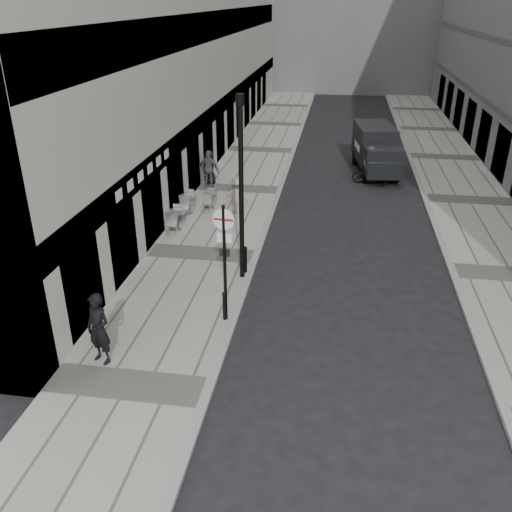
{
  "coord_description": "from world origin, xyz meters",
  "views": [
    {
      "loc": [
        2.77,
        -7.37,
        8.78
      ],
      "look_at": [
        0.43,
        7.78,
        1.4
      ],
      "focal_mm": 38.0,
      "sensor_mm": 36.0,
      "label": 1
    }
  ],
  "objects": [
    {
      "name": "bollard_near",
      "position": [
        -0.23,
        6.0,
        0.55
      ],
      "size": [
        0.11,
        0.11,
        0.86
      ],
      "primitive_type": "cylinder",
      "color": "black",
      "rests_on": "sidewalk"
    },
    {
      "name": "pedestrian_a",
      "position": [
        -3.49,
        17.9,
        1.06
      ],
      "size": [
        1.15,
        0.59,
        1.87
      ],
      "primitive_type": "imported",
      "rotation": [
        0.0,
        0.0,
        3.01
      ],
      "color": "#58585D",
      "rests_on": "sidewalk"
    },
    {
      "name": "sign_post",
      "position": [
        -0.2,
        6.04,
        2.41
      ],
      "size": [
        0.61,
        0.12,
        3.58
      ],
      "rotation": [
        0.0,
        0.0,
        -0.08
      ],
      "color": "black",
      "rests_on": "sidewalk"
    },
    {
      "name": "panel_van",
      "position": [
        4.78,
        22.3,
        1.36
      ],
      "size": [
        2.58,
        5.34,
        2.42
      ],
      "rotation": [
        0.0,
        0.0,
        0.14
      ],
      "color": "black",
      "rests_on": "ground"
    },
    {
      "name": "far_sidewalk",
      "position": [
        9.0,
        18.0,
        0.06
      ],
      "size": [
        4.0,
        60.0,
        0.12
      ],
      "primitive_type": "cube",
      "color": "#A59F95",
      "rests_on": "ground"
    },
    {
      "name": "cafe_table_near",
      "position": [
        -3.6,
        14.18,
        0.61
      ],
      "size": [
        0.76,
        1.71,
        0.97
      ],
      "color": "silver",
      "rests_on": "sidewalk"
    },
    {
      "name": "ground",
      "position": [
        0.0,
        0.0,
        0.0
      ],
      "size": [
        120.0,
        120.0,
        0.0
      ],
      "primitive_type": "plane",
      "color": "black",
      "rests_on": "ground"
    },
    {
      "name": "pedestrian_b",
      "position": [
        -1.51,
        14.62,
        0.92
      ],
      "size": [
        1.13,
        0.78,
        1.61
      ],
      "primitive_type": "imported",
      "rotation": [
        0.0,
        0.0,
        2.95
      ],
      "color": "gray",
      "rests_on": "sidewalk"
    },
    {
      "name": "sidewalk",
      "position": [
        -2.0,
        18.0,
        0.06
      ],
      "size": [
        4.0,
        60.0,
        0.12
      ],
      "primitive_type": "cube",
      "color": "#A59F95",
      "rests_on": "ground"
    },
    {
      "name": "walking_man",
      "position": [
        -2.98,
        3.52,
        1.11
      ],
      "size": [
        0.85,
        0.71,
        1.97
      ],
      "primitive_type": "imported",
      "rotation": [
        0.0,
        0.0,
        -0.39
      ],
      "color": "black",
      "rests_on": "sidewalk"
    },
    {
      "name": "lamppost",
      "position": [
        -0.2,
        8.76,
        3.5
      ],
      "size": [
        0.27,
        0.27,
        6.07
      ],
      "color": "black",
      "rests_on": "sidewalk"
    },
    {
      "name": "cafe_table_mid",
      "position": [
        -3.6,
        12.35,
        0.61
      ],
      "size": [
        0.75,
        1.68,
        0.96
      ],
      "color": "silver",
      "rests_on": "sidewalk"
    },
    {
      "name": "pedestrian_c",
      "position": [
        -3.6,
        18.55,
        0.96
      ],
      "size": [
        0.9,
        0.67,
        1.68
      ],
      "primitive_type": "imported",
      "rotation": [
        0.0,
        0.0,
        2.97
      ],
      "color": "black",
      "rests_on": "sidewalk"
    },
    {
      "name": "cafe_table_far",
      "position": [
        -2.8,
        15.06,
        0.53
      ],
      "size": [
        0.64,
        1.43,
        0.82
      ],
      "color": "#AAAAAC",
      "rests_on": "sidewalk"
    },
    {
      "name": "bollard_far",
      "position": [
        -0.15,
        9.08,
        0.58
      ],
      "size": [
        0.12,
        0.12,
        0.91
      ],
      "primitive_type": "cylinder",
      "color": "black",
      "rests_on": "sidewalk"
    },
    {
      "name": "cyclist",
      "position": [
        4.43,
        19.94,
        0.77
      ],
      "size": [
        1.94,
        1.24,
        1.98
      ],
      "rotation": [
        0.0,
        0.0,
        -0.35
      ],
      "color": "black",
      "rests_on": "ground"
    }
  ]
}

